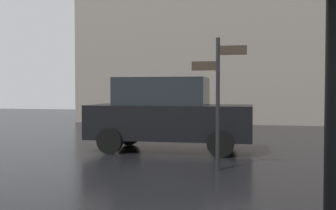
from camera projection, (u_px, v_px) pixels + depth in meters
parked_car_left at (168, 114)px, 10.84m from camera, size 4.25×1.87×1.92m
street_signpost at (218, 90)px, 8.09m from camera, size 1.08×0.08×2.62m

